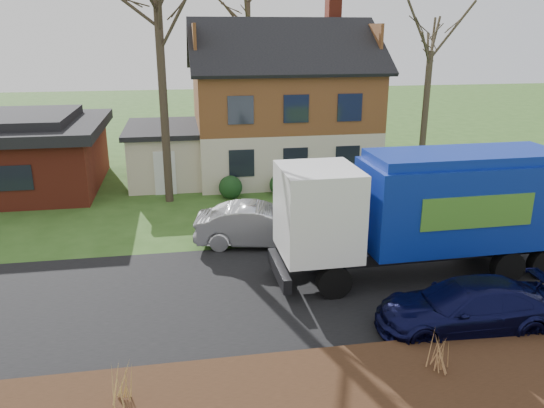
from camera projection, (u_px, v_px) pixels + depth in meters
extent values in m
plane|color=#2F521B|center=(302.00, 289.00, 16.00)|extent=(120.00, 120.00, 0.00)
cube|color=black|center=(302.00, 289.00, 16.00)|extent=(80.00, 7.00, 0.02)
cube|color=black|center=(359.00, 399.00, 10.99)|extent=(80.00, 3.50, 0.30)
cube|color=beige|center=(281.00, 148.00, 29.02)|extent=(9.00, 7.50, 2.70)
cube|color=brown|center=(281.00, 97.00, 28.17)|extent=(9.00, 7.50, 2.80)
cube|color=maroon|center=(333.00, 11.00, 28.25)|extent=(0.70, 0.90, 1.60)
cube|color=beige|center=(166.00, 155.00, 27.56)|extent=(3.50, 5.50, 2.60)
cube|color=black|center=(164.00, 128.00, 27.12)|extent=(3.90, 5.90, 0.24)
cube|color=maroon|center=(3.00, 162.00, 25.79)|extent=(9.00, 7.50, 2.80)
cylinder|color=black|center=(334.00, 282.00, 15.37)|extent=(1.02, 0.36, 1.02)
cylinder|color=black|center=(315.00, 254.00, 17.29)|extent=(1.02, 0.36, 1.02)
cylinder|color=black|center=(507.00, 266.00, 16.36)|extent=(1.02, 0.36, 1.02)
cylinder|color=black|center=(471.00, 242.00, 18.28)|extent=(1.02, 0.36, 1.02)
cylinder|color=black|center=(544.00, 263.00, 16.59)|extent=(1.02, 0.36, 1.02)
cylinder|color=black|center=(505.00, 239.00, 18.51)|extent=(1.02, 0.36, 1.02)
cube|color=black|center=(428.00, 249.00, 16.84)|extent=(8.43, 1.32, 0.34)
cube|color=white|center=(318.00, 211.00, 15.71)|extent=(2.29, 2.48, 2.64)
cube|color=black|center=(283.00, 209.00, 15.48)|extent=(0.12, 2.15, 0.88)
cube|color=black|center=(279.00, 270.00, 16.06)|extent=(0.29, 2.45, 0.44)
cube|color=navy|center=(460.00, 202.00, 16.54)|extent=(6.20, 2.55, 2.64)
cube|color=navy|center=(465.00, 156.00, 16.08)|extent=(5.90, 2.25, 0.29)
cube|color=#417927|center=(478.00, 212.00, 15.32)|extent=(3.52, 0.10, 0.98)
cube|color=#417927|center=(437.00, 188.00, 17.64)|extent=(3.52, 0.10, 0.98)
imported|color=#A8AAAF|center=(259.00, 225.00, 19.16)|extent=(4.79, 2.42, 1.51)
imported|color=#0B0D33|center=(467.00, 307.00, 13.60)|extent=(4.78, 2.13, 1.36)
cylinder|color=#3A2F23|center=(164.00, 106.00, 23.03)|extent=(0.36, 0.36, 8.71)
cylinder|color=#413727|center=(424.00, 122.00, 25.38)|extent=(0.30, 0.30, 6.60)
cylinder|color=#3A2D22|center=(249.00, 74.00, 36.72)|extent=(0.35, 0.35, 9.29)
cone|color=tan|center=(120.00, 385.00, 10.45)|extent=(0.04, 0.04, 0.95)
cone|color=tan|center=(111.00, 386.00, 10.42)|extent=(0.04, 0.04, 0.95)
cone|color=tan|center=(128.00, 384.00, 10.47)|extent=(0.04, 0.04, 0.95)
cone|color=tan|center=(120.00, 381.00, 10.57)|extent=(0.04, 0.04, 0.95)
cone|color=tan|center=(119.00, 389.00, 10.33)|extent=(0.04, 0.04, 0.95)
cone|color=#A9784A|center=(439.00, 351.00, 11.55)|extent=(0.04, 0.04, 0.96)
cone|color=#A9784A|center=(433.00, 352.00, 11.52)|extent=(0.04, 0.04, 0.96)
cone|color=#A9784A|center=(446.00, 350.00, 11.57)|extent=(0.04, 0.04, 0.96)
cone|color=#A9784A|center=(437.00, 348.00, 11.66)|extent=(0.04, 0.04, 0.96)
cone|color=#A9784A|center=(442.00, 354.00, 11.44)|extent=(0.04, 0.04, 0.96)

